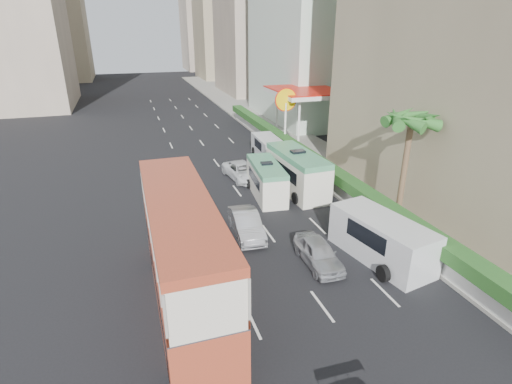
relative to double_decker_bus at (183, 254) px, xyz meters
name	(u,v)px	position (x,y,z in m)	size (l,w,h in m)	color
ground_plane	(311,279)	(6.00, 0.00, -2.53)	(200.00, 200.00, 0.00)	black
double_decker_bus	(183,254)	(0.00, 0.00, 0.00)	(2.50, 11.00, 5.06)	#AB4026
car_silver_lane_a	(246,235)	(4.31, 5.24, -2.53)	(1.49, 4.26, 1.40)	#B6B9BE
car_silver_lane_b	(318,264)	(6.92, 1.14, -2.53)	(1.55, 3.85, 1.31)	#B6B9BE
van_asset	(243,179)	(6.72, 14.36, -2.53)	(2.10, 4.56, 1.27)	silver
minibus_near	(266,180)	(7.38, 10.48, -1.33)	(1.80, 5.41, 2.40)	silver
minibus_far	(297,172)	(9.85, 10.71, -1.06)	(2.22, 6.65, 2.95)	silver
panel_van_near	(381,239)	(10.26, 0.66, -1.39)	(2.29, 5.72, 2.29)	silver
panel_van_far	(268,148)	(10.52, 18.99, -1.57)	(1.92, 4.80, 1.92)	silver
sidewalk	(288,137)	(15.00, 25.00, -2.44)	(6.00, 120.00, 0.18)	#99968C
kerb_wall	(307,165)	(12.20, 14.00, -1.85)	(0.30, 44.00, 1.00)	silver
hedge	(307,156)	(12.20, 14.00, -1.00)	(1.10, 44.00, 0.70)	#2D6626
palm_tree	(404,171)	(13.80, 4.00, 0.85)	(0.36, 0.36, 6.40)	brown
shell_station	(305,116)	(16.00, 23.00, 0.22)	(6.50, 8.00, 5.50)	silver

